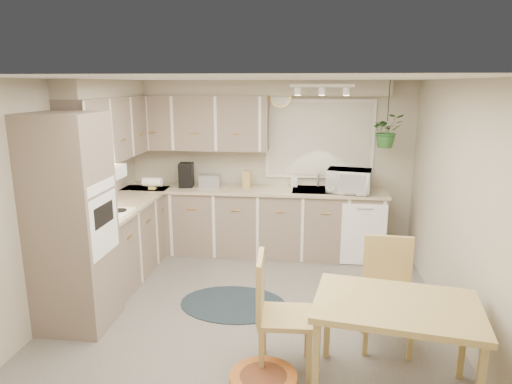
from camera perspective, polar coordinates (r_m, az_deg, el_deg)
floor at (r=4.94m, az=-0.67°, el=-15.04°), size 4.20×4.20×0.00m
ceiling at (r=4.35m, az=-0.76°, el=14.01°), size 4.20×4.20×0.00m
wall_back at (r=6.54m, az=1.67°, el=3.22°), size 4.00×0.04×2.40m
wall_front at (r=2.56m, az=-6.97°, el=-13.53°), size 4.00×0.04×2.40m
wall_left at (r=5.15m, az=-23.38°, el=-0.68°), size 0.04×4.20×2.40m
wall_right at (r=4.69m, az=24.34°, el=-2.07°), size 0.04×4.20×2.40m
base_cab_left at (r=5.97m, az=-16.04°, el=-5.74°), size 0.60×1.85×0.90m
base_cab_back at (r=6.44m, az=-0.39°, el=-3.79°), size 3.60×0.60×0.90m
counter_left at (r=5.83m, az=-16.25°, el=-1.38°), size 0.64×1.89×0.04m
counter_back at (r=6.31m, az=-0.41°, el=0.27°), size 3.64×0.64×0.04m
oven_stack at (r=4.71m, az=-22.02°, el=-3.67°), size 0.65×0.65×2.10m
wall_oven_face at (r=4.57m, az=-18.49°, el=-3.90°), size 0.02×0.56×0.58m
upper_cab_left at (r=5.85m, az=-17.59°, el=7.59°), size 0.35×2.00×0.75m
upper_cab_back at (r=6.45m, az=-7.42°, el=8.58°), size 2.00×0.35×0.75m
soffit_left at (r=5.83m, az=-18.15°, el=12.22°), size 0.30×2.00×0.20m
soffit_back at (r=6.31m, az=-0.24°, el=12.91°), size 3.60×0.30×0.20m
cooktop at (r=5.32m, az=-18.54°, el=-2.68°), size 0.52×0.58×0.02m
range_hood at (r=5.22m, az=-19.11°, el=2.13°), size 0.40×0.60×0.14m
window_blinds at (r=6.43m, az=7.94°, el=6.53°), size 1.40×0.02×1.00m
window_frame at (r=6.44m, az=7.94°, el=6.54°), size 1.50×0.02×1.10m
sink at (r=6.28m, az=7.78°, el=-0.11°), size 0.70×0.48×0.10m
dishwasher_front at (r=6.16m, az=13.30°, el=-5.24°), size 0.58×0.02×0.83m
track_light_bar at (r=5.86m, az=8.27°, el=13.03°), size 0.80×0.04×0.04m
wall_clock at (r=6.40m, az=3.07°, el=11.82°), size 0.30×0.03×0.30m
dining_table at (r=3.83m, az=16.81°, el=-18.20°), size 1.32×0.99×0.76m
chair_left at (r=3.92m, az=3.73°, el=-14.91°), size 0.49×0.49×1.00m
chair_back at (r=4.36m, az=16.19°, el=-12.36°), size 0.49×0.49×0.99m
braided_rug at (r=5.14m, az=-2.85°, el=-13.79°), size 1.22×0.95×0.01m
pet_bed at (r=3.89m, az=0.92°, el=-22.69°), size 0.69×0.69×0.12m
microwave at (r=6.16m, az=11.55°, el=1.67°), size 0.62×0.41×0.38m
soap_bottle at (r=6.41m, az=4.81°, el=1.03°), size 0.09×0.20×0.09m
hanging_plant at (r=6.12m, az=16.01°, el=6.94°), size 0.48×0.51×0.34m
coffee_maker at (r=6.46m, az=-8.71°, el=2.13°), size 0.21×0.25×0.34m
toaster at (r=6.42m, az=-5.81°, el=1.41°), size 0.30×0.18×0.18m
knife_block at (r=6.35m, az=-1.11°, el=1.62°), size 0.13×0.13×0.24m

